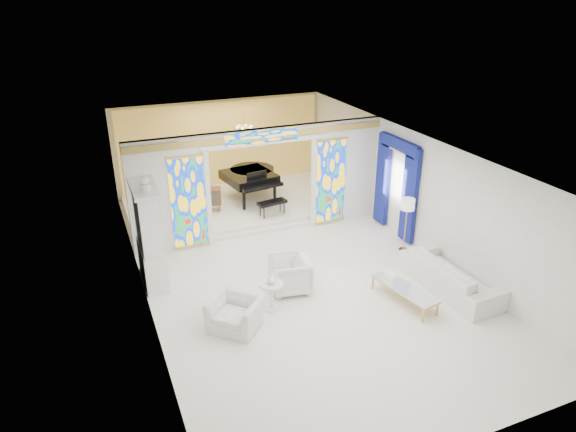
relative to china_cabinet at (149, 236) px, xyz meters
name	(u,v)px	position (x,y,z in m)	size (l,w,h in m)	color
floor	(290,266)	(3.22, -0.60, -1.17)	(12.00, 12.00, 0.00)	white
ceiling	(291,149)	(3.22, -0.60, 1.83)	(7.00, 12.00, 0.02)	white
wall_back	(221,145)	(3.22, 5.40, 0.33)	(7.00, 0.02, 3.00)	white
wall_front	(460,371)	(3.22, -6.60, 0.33)	(7.00, 0.02, 3.00)	white
wall_left	(139,236)	(-0.28, -0.60, 0.33)	(0.02, 12.00, 3.00)	white
wall_right	(415,190)	(6.72, -0.60, 0.33)	(0.02, 12.00, 3.00)	white
partition_wall	(262,178)	(3.22, 1.40, 0.48)	(7.00, 0.22, 3.00)	white
stained_glass_left	(188,203)	(1.19, 1.29, 0.13)	(0.90, 0.04, 2.40)	gold
stained_glass_right	(331,182)	(5.25, 1.29, 0.13)	(0.90, 0.04, 2.40)	gold
stained_glass_transom	(262,136)	(3.22, 1.29, 1.65)	(2.00, 0.04, 0.34)	gold
alcove_platform	(240,204)	(3.22, 3.50, -1.08)	(6.80, 3.80, 0.18)	white
gold_curtain_back	(222,146)	(3.22, 5.28, 0.33)	(6.70, 0.10, 2.90)	gold
chandelier	(244,127)	(3.42, 3.40, 1.38)	(0.48, 0.48, 0.30)	gold
blue_drapes	(396,179)	(6.62, 0.10, 0.41)	(0.14, 1.85, 2.65)	navy
china_cabinet	(149,236)	(0.00, 0.00, 0.00)	(0.56, 1.46, 2.72)	white
armchair_left	(235,313)	(1.23, -2.47, -0.84)	(1.00, 0.87, 0.65)	white
armchair_right	(290,274)	(2.79, -1.59, -0.76)	(0.87, 0.89, 0.81)	white
sofa	(451,275)	(6.17, -2.97, -0.80)	(2.52, 0.99, 0.74)	white
side_table	(272,292)	(2.13, -2.14, -0.76)	(0.60, 0.60, 0.63)	white
vase	(271,279)	(2.13, -2.14, -0.43)	(0.20, 0.20, 0.21)	white
coffee_table	(404,289)	(4.89, -3.01, -0.83)	(0.80, 1.71, 0.37)	silver
floor_lamp	(407,207)	(6.29, -0.95, 0.07)	(0.42, 0.42, 1.45)	gold
grand_piano	(251,176)	(3.68, 3.67, -0.27)	(1.84, 2.84, 1.07)	black
tv_console	(211,196)	(2.21, 3.14, -0.54)	(0.69, 0.56, 0.70)	brown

